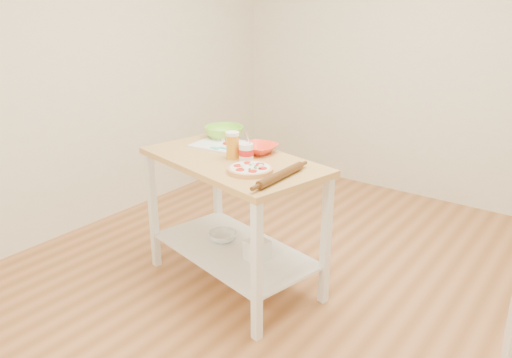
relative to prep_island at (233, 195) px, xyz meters
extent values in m
cube|color=#B37242|center=(0.39, 0.11, -0.66)|extent=(4.00, 4.50, 0.02)
cube|color=#EBE3C5|center=(0.39, 2.37, 0.70)|extent=(4.00, 0.02, 2.70)
cube|color=#EBE3C5|center=(-1.62, 0.11, 0.70)|extent=(0.02, 4.50, 2.70)
cube|color=tan|center=(0.00, 0.00, 0.23)|extent=(1.32, 0.90, 0.04)
cube|color=white|center=(0.00, 0.00, -0.40)|extent=(1.23, 0.83, 0.02)
cube|color=white|center=(-0.61, -0.16, -0.22)|extent=(0.06, 0.06, 0.86)
cube|color=white|center=(-0.49, 0.40, -0.22)|extent=(0.06, 0.06, 0.86)
cube|color=white|center=(0.49, -0.40, -0.22)|extent=(0.06, 0.06, 0.86)
cube|color=white|center=(0.61, 0.16, -0.22)|extent=(0.06, 0.06, 0.86)
cylinder|color=#E8A863|center=(0.25, -0.14, 0.26)|extent=(0.27, 0.27, 0.02)
cylinder|color=#E8A863|center=(0.25, -0.14, 0.27)|extent=(0.27, 0.27, 0.01)
cylinder|color=white|center=(0.25, -0.14, 0.27)|extent=(0.24, 0.24, 0.01)
cylinder|color=red|center=(0.32, -0.11, 0.28)|extent=(0.05, 0.05, 0.01)
cylinder|color=red|center=(0.26, -0.06, 0.28)|extent=(0.05, 0.05, 0.01)
cylinder|color=red|center=(0.19, -0.09, 0.28)|extent=(0.05, 0.05, 0.01)
cylinder|color=red|center=(0.17, -0.16, 0.28)|extent=(0.05, 0.05, 0.01)
cylinder|color=red|center=(0.23, -0.21, 0.28)|extent=(0.05, 0.05, 0.01)
cylinder|color=red|center=(0.30, -0.19, 0.28)|extent=(0.05, 0.05, 0.01)
sphere|color=white|center=(0.29, -0.10, 0.28)|extent=(0.03, 0.03, 0.03)
sphere|color=white|center=(0.22, -0.09, 0.28)|extent=(0.03, 0.03, 0.03)
sphere|color=white|center=(0.20, -0.14, 0.28)|extent=(0.03, 0.03, 0.03)
plane|color=#205111|center=(0.32, -0.13, 0.28)|extent=(0.02, 0.02, 0.00)
plane|color=#205111|center=(0.26, -0.10, 0.28)|extent=(0.03, 0.03, 0.00)
plane|color=#205111|center=(0.22, -0.11, 0.28)|extent=(0.03, 0.03, 0.00)
plane|color=#205111|center=(0.18, -0.14, 0.28)|extent=(0.02, 0.02, 0.00)
plane|color=#205111|center=(0.22, -0.19, 0.28)|extent=(0.03, 0.03, 0.00)
plane|color=#205111|center=(0.27, -0.17, 0.28)|extent=(0.03, 0.03, 0.00)
plane|color=#205111|center=(0.28, -0.14, 0.28)|extent=(0.02, 0.02, 0.00)
plane|color=#205111|center=(0.28, -0.08, 0.28)|extent=(0.03, 0.03, 0.00)
cube|color=white|center=(-0.23, 0.18, 0.26)|extent=(0.43, 0.34, 0.01)
cube|color=#F4EACC|center=(-0.35, 0.24, 0.27)|extent=(0.03, 0.03, 0.02)
cube|color=#F4EACC|center=(-0.32, 0.24, 0.27)|extent=(0.03, 0.03, 0.02)
cube|color=#F4EACC|center=(-0.28, 0.25, 0.27)|extent=(0.03, 0.03, 0.02)
cube|color=#F4EACC|center=(-0.36, 0.27, 0.27)|extent=(0.03, 0.03, 0.02)
cube|color=#F4EACC|center=(-0.32, 0.28, 0.27)|extent=(0.03, 0.03, 0.02)
cube|color=#F4EACC|center=(-0.29, 0.28, 0.27)|extent=(0.03, 0.03, 0.02)
cylinder|color=red|center=(-0.21, 0.20, 0.27)|extent=(0.07, 0.07, 0.01)
cylinder|color=red|center=(-0.19, 0.21, 0.27)|extent=(0.07, 0.07, 0.01)
cylinder|color=red|center=(-0.18, 0.21, 0.28)|extent=(0.07, 0.07, 0.01)
cube|color=#45D9D6|center=(-0.20, 0.07, 0.26)|extent=(0.06, 0.04, 0.01)
cylinder|color=#45D9D6|center=(-0.14, 0.10, 0.27)|extent=(0.10, 0.02, 0.01)
cube|color=silver|center=(-0.28, 0.35, 0.26)|extent=(0.18, 0.07, 0.00)
cube|color=black|center=(-0.40, 0.30, 0.27)|extent=(0.10, 0.05, 0.01)
imported|color=#FF4124|center=(0.06, 0.19, 0.28)|extent=(0.25, 0.25, 0.06)
imported|color=#88DD3A|center=(-0.35, 0.33, 0.29)|extent=(0.31, 0.31, 0.09)
cylinder|color=orange|center=(0.00, 0.00, 0.32)|extent=(0.08, 0.08, 0.15)
cylinder|color=white|center=(0.00, 0.00, 0.41)|extent=(0.09, 0.09, 0.02)
cylinder|color=white|center=(0.10, 0.02, 0.30)|extent=(0.09, 0.09, 0.11)
cylinder|color=red|center=(0.10, 0.02, 0.30)|extent=(0.09, 0.09, 0.04)
cylinder|color=silver|center=(0.12, 0.02, 0.39)|extent=(0.01, 0.06, 0.11)
cylinder|color=#5A3414|center=(0.46, -0.14, 0.27)|extent=(0.05, 0.41, 0.05)
imported|color=silver|center=(-0.14, 0.04, -0.36)|extent=(0.27, 0.27, 0.06)
cube|color=white|center=(0.21, -0.03, -0.32)|extent=(0.16, 0.16, 0.13)
camera|label=1|loc=(1.92, -2.32, 1.21)|focal=35.00mm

